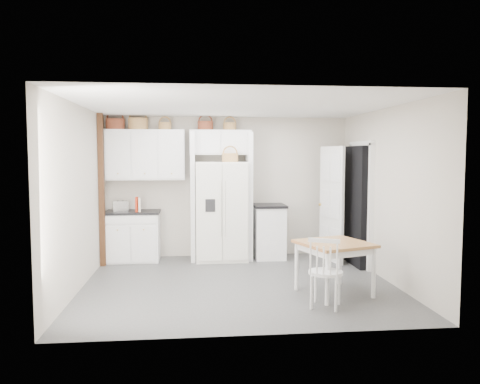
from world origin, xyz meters
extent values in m
plane|color=#3D3D3D|center=(0.00, 0.00, 0.00)|extent=(4.50, 4.50, 0.00)
plane|color=white|center=(0.00, 0.00, 2.60)|extent=(4.50, 4.50, 0.00)
plane|color=#BBAFA1|center=(0.00, 2.00, 1.30)|extent=(4.50, 0.00, 4.50)
plane|color=#BBAFA1|center=(-2.25, 0.00, 1.30)|extent=(0.00, 4.00, 4.00)
plane|color=#BBAFA1|center=(2.25, 0.00, 1.30)|extent=(0.00, 4.00, 4.00)
cube|color=white|center=(-0.15, 1.65, 0.89)|extent=(0.92, 0.74, 1.77)
cube|color=white|center=(-1.73, 1.70, 0.43)|extent=(0.93, 0.59, 0.86)
cube|color=white|center=(0.73, 1.70, 0.47)|extent=(0.54, 0.65, 0.95)
cube|color=#A55D2F|center=(1.25, -0.64, 0.36)|extent=(1.09, 1.09, 0.71)
cube|color=white|center=(0.98, -1.17, 0.44)|extent=(0.55, 0.53, 0.87)
cube|color=black|center=(-1.73, 1.70, 0.88)|extent=(0.97, 0.63, 0.04)
cube|color=black|center=(0.73, 1.70, 0.97)|extent=(0.58, 0.69, 0.04)
cube|color=silver|center=(-1.95, 1.71, 0.99)|extent=(0.30, 0.22, 0.18)
cube|color=#BA250B|center=(-1.65, 1.62, 1.03)|extent=(0.04, 0.17, 0.26)
cube|color=beige|center=(-1.61, 1.62, 1.02)|extent=(0.07, 0.17, 0.24)
cylinder|color=brown|center=(-2.03, 1.83, 2.44)|extent=(0.33, 0.33, 0.19)
cylinder|color=#9D6B41|center=(-1.63, 1.83, 2.45)|extent=(0.35, 0.35, 0.21)
cylinder|color=#9D6B41|center=(-1.15, 1.83, 2.42)|extent=(0.23, 0.23, 0.13)
cylinder|color=brown|center=(-0.42, 1.83, 2.43)|extent=(0.28, 0.28, 0.16)
cylinder|color=#9D6B41|center=(0.02, 1.83, 2.42)|extent=(0.24, 0.24, 0.14)
cylinder|color=#9D6B41|center=(0.01, 1.55, 1.85)|extent=(0.29, 0.29, 0.15)
cube|color=white|center=(-1.50, 1.83, 1.90)|extent=(1.40, 0.34, 0.90)
cube|color=white|center=(-0.15, 1.83, 2.12)|extent=(1.12, 0.34, 0.45)
cube|color=white|center=(-0.66, 1.70, 1.15)|extent=(0.08, 0.60, 2.30)
cube|color=white|center=(0.36, 1.70, 1.15)|extent=(0.08, 0.60, 2.30)
cube|color=#452C12|center=(-2.20, 1.35, 1.30)|extent=(0.09, 0.09, 2.60)
cube|color=black|center=(2.16, 1.00, 1.02)|extent=(0.18, 0.85, 2.05)
cube|color=white|center=(1.80, 1.33, 1.02)|extent=(0.21, 0.79, 2.05)
camera|label=1|loc=(-0.65, -6.74, 1.89)|focal=35.00mm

